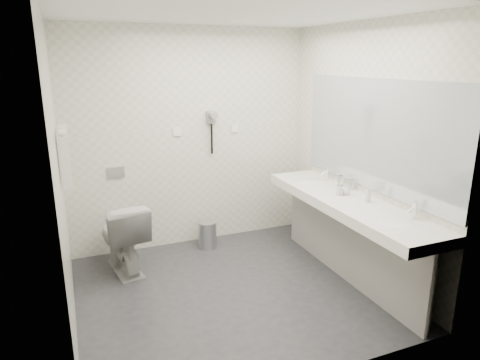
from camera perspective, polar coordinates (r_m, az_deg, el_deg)
name	(u,v)px	position (r m, az deg, el deg)	size (l,w,h in m)	color
floor	(232,291)	(4.25, -1.14, -14.50)	(2.80, 2.80, 0.00)	#2B2C31
ceiling	(230,13)	(3.69, -1.36, 21.34)	(2.80, 2.80, 0.00)	white
wall_back	(190,140)	(4.99, -6.67, 5.35)	(2.80, 2.80, 0.00)	silver
wall_front	(308,210)	(2.66, 8.98, -4.01)	(2.80, 2.80, 0.00)	silver
wall_left	(59,181)	(3.54, -22.88, -0.08)	(2.60, 2.60, 0.00)	silver
wall_right	(361,152)	(4.47, 15.80, 3.64)	(2.60, 2.60, 0.00)	silver
vanity_counter	(347,204)	(4.26, 14.06, -3.06)	(0.55, 2.20, 0.10)	white
vanity_panel	(346,244)	(4.43, 13.96, -8.23)	(0.03, 2.15, 0.75)	gray
vanity_post_near	(430,294)	(3.76, 23.92, -13.71)	(0.06, 0.06, 0.75)	silver
vanity_post_far	(297,211)	(5.25, 7.57, -4.05)	(0.06, 0.06, 0.75)	silver
mirror	(375,135)	(4.27, 17.48, 5.71)	(0.02, 2.20, 1.05)	#B2BCC6
basin_near	(395,223)	(3.78, 19.90, -5.41)	(0.40, 0.31, 0.05)	white
basin_far	(312,183)	(4.77, 9.51, -0.38)	(0.40, 0.31, 0.05)	white
faucet_near	(414,210)	(3.88, 22.17, -3.69)	(0.04, 0.04, 0.15)	silver
faucet_far	(327,173)	(4.85, 11.52, 0.89)	(0.04, 0.04, 0.15)	silver
soap_bottle_a	(340,190)	(4.32, 13.11, -1.32)	(0.05, 0.05, 0.11)	white
soap_bottle_b	(346,190)	(4.35, 13.90, -1.29)	(0.08, 0.08, 0.10)	white
soap_bottle_c	(368,195)	(4.19, 16.67, -1.93)	(0.05, 0.05, 0.13)	white
glass_left	(352,185)	(4.54, 14.62, -0.61)	(0.06, 0.06, 0.10)	silver
glass_right	(340,181)	(4.65, 13.19, -0.09)	(0.06, 0.06, 0.11)	silver
toilet	(123,236)	(4.63, -15.33, -7.22)	(0.42, 0.75, 0.76)	white
flush_plate	(116,172)	(4.88, -16.14, 0.99)	(0.18, 0.02, 0.12)	#B2B5BA
pedal_bin	(207,235)	(5.09, -4.35, -7.31)	(0.22, 0.22, 0.30)	#B2B5BA
bin_lid	(207,222)	(5.03, -4.39, -5.65)	(0.22, 0.22, 0.01)	#B2B5BA
towel_rail	(61,130)	(4.02, -22.66, 6.10)	(0.02, 0.02, 0.62)	silver
towel_near	(66,159)	(3.92, -22.16, 2.65)	(0.07, 0.24, 0.48)	white
towel_far	(65,152)	(4.19, -22.22, 3.43)	(0.07, 0.24, 0.48)	white
dryer_cradle	(211,117)	(4.99, -3.88, 8.33)	(0.10, 0.04, 0.14)	gray
dryer_barrel	(213,115)	(4.92, -3.62, 8.59)	(0.08, 0.08, 0.14)	gray
dryer_cord	(212,139)	(5.02, -3.77, 5.48)	(0.02, 0.02, 0.35)	black
switch_plate_a	(177,132)	(4.92, -8.36, 6.33)	(0.09, 0.02, 0.09)	white
switch_plate_b	(235,128)	(5.13, -0.71, 6.88)	(0.09, 0.02, 0.09)	white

